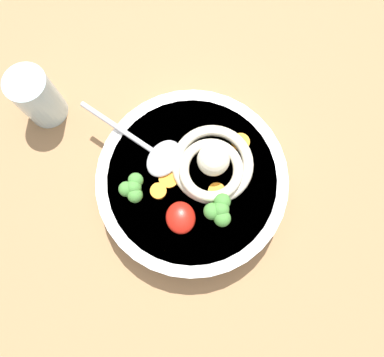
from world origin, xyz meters
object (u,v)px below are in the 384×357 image
Objects in this scene: noodle_pile at (213,166)px; drinking_glass at (38,97)px; soup_bowl at (192,183)px; soup_spoon at (156,153)px.

noodle_pile reaches higher than drinking_glass.
drinking_glass is (-16.42, -24.38, -2.85)cm from noodle_pile.
soup_spoon reaches higher than soup_bowl.
drinking_glass is at bearing 7.28° from soup_spoon.
soup_bowl is 2.16× the size of noodle_pile.
soup_bowl is at bearing 50.97° from drinking_glass.
soup_spoon is (-3.56, -7.55, -0.82)cm from noodle_pile.
drinking_glass is at bearing -123.96° from noodle_pile.
soup_bowl is 2.79× the size of drinking_glass.
soup_bowl is at bearing -74.91° from noodle_pile.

